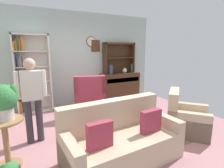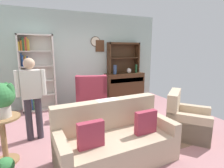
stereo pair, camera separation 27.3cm
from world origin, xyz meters
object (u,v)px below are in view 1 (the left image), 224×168
(armchair_floral, at_px, (186,119))
(book_stack, at_px, (100,112))
(plant_stand, at_px, (6,139))
(sideboard_hutch, at_px, (119,54))
(couch_floral, at_px, (121,140))
(potted_plant_large, at_px, (5,99))
(vase_round, at_px, (125,70))
(bookshelf, at_px, (30,74))
(bottle_wine, at_px, (132,68))
(person_reading, at_px, (32,95))
(wingback_chair, at_px, (90,100))
(sideboard, at_px, (120,85))
(vase_tall, at_px, (111,70))
(coffee_table, at_px, (100,117))

(armchair_floral, bearing_deg, book_stack, 150.82)
(plant_stand, height_order, book_stack, plant_stand)
(sideboard_hutch, xyz_separation_m, couch_floral, (-1.68, -2.99, -1.25))
(couch_floral, height_order, armchair_floral, couch_floral)
(potted_plant_large, bearing_deg, vase_round, 33.70)
(bookshelf, height_order, potted_plant_large, bookshelf)
(bottle_wine, distance_m, book_stack, 2.73)
(armchair_floral, relative_size, person_reading, 0.69)
(bookshelf, height_order, wingback_chair, bookshelf)
(sideboard_hutch, bearing_deg, plant_stand, -143.73)
(bookshelf, bearing_deg, bottle_wine, -3.19)
(person_reading, distance_m, book_stack, 1.33)
(sideboard, xyz_separation_m, person_reading, (-2.82, -1.67, 0.40))
(wingback_chair, bearing_deg, potted_plant_large, -139.68)
(vase_round, distance_m, wingback_chair, 1.78)
(bookshelf, bearing_deg, sideboard, -1.78)
(vase_tall, relative_size, wingback_chair, 0.27)
(armchair_floral, height_order, book_stack, armchair_floral)
(bookshelf, xyz_separation_m, bottle_wine, (3.14, -0.17, 0.02))
(sideboard, bearing_deg, bottle_wine, -12.89)
(wingback_chair, height_order, person_reading, person_reading)
(wingback_chair, bearing_deg, bottle_wine, 20.47)
(vase_round, bearing_deg, person_reading, -151.45)
(sideboard, relative_size, coffee_table, 1.62)
(sideboard_hutch, bearing_deg, bookshelf, -179.51)
(bookshelf, xyz_separation_m, person_reading, (-0.07, -1.76, -0.14))
(potted_plant_large, xyz_separation_m, coffee_table, (1.59, 0.37, -0.68))
(bottle_wine, relative_size, armchair_floral, 0.27)
(vase_tall, bearing_deg, bottle_wine, -0.66)
(armchair_floral, bearing_deg, vase_round, 86.43)
(plant_stand, height_order, person_reading, person_reading)
(wingback_chair, height_order, book_stack, wingback_chair)
(couch_floral, relative_size, book_stack, 10.39)
(bottle_wine, xyz_separation_m, plant_stand, (-3.63, -2.18, -0.61))
(sideboard, distance_m, coffee_table, 2.51)
(bookshelf, relative_size, armchair_floral, 1.94)
(book_stack, bearing_deg, sideboard_hutch, 51.29)
(sideboard_hutch, distance_m, armchair_floral, 3.11)
(sideboard_hutch, xyz_separation_m, vase_round, (0.13, -0.18, -0.55))
(vase_tall, xyz_separation_m, book_stack, (-1.19, -1.79, -0.62))
(bookshelf, distance_m, sideboard, 2.80)
(couch_floral, xyz_separation_m, plant_stand, (-1.57, 0.61, 0.14))
(sideboard_hutch, bearing_deg, bottle_wine, -26.96)
(sideboard, height_order, vase_tall, vase_tall)
(sideboard, xyz_separation_m, armchair_floral, (-0.04, -2.73, -0.22))
(sideboard_hutch, distance_m, plant_stand, 4.17)
(sideboard, bearing_deg, potted_plant_large, -144.43)
(vase_round, xyz_separation_m, person_reading, (-2.95, -1.61, -0.10))
(bottle_wine, distance_m, coffee_table, 2.80)
(sideboard_hutch, height_order, couch_floral, sideboard_hutch)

